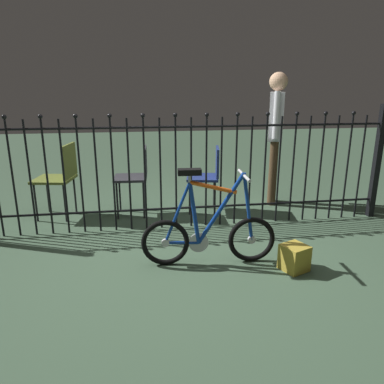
{
  "coord_description": "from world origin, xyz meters",
  "views": [
    {
      "loc": [
        -0.43,
        -3.19,
        1.55
      ],
      "look_at": [
        0.09,
        0.21,
        0.55
      ],
      "focal_mm": 34.14,
      "sensor_mm": 36.0,
      "label": 1
    }
  ],
  "objects_px": {
    "bicycle": "(209,233)",
    "chair_charcoal": "(137,173)",
    "chair_navy": "(209,173)",
    "display_crate": "(294,258)",
    "person_visitor": "(276,127)",
    "chair_olive": "(60,173)"
  },
  "relations": [
    {
      "from": "chair_navy",
      "to": "display_crate",
      "type": "relative_size",
      "value": 3.6
    },
    {
      "from": "chair_olive",
      "to": "display_crate",
      "type": "height_order",
      "value": "chair_olive"
    },
    {
      "from": "bicycle",
      "to": "display_crate",
      "type": "bearing_deg",
      "value": -18.43
    },
    {
      "from": "bicycle",
      "to": "chair_navy",
      "type": "height_order",
      "value": "bicycle"
    },
    {
      "from": "chair_charcoal",
      "to": "display_crate",
      "type": "distance_m",
      "value": 2.18
    },
    {
      "from": "chair_olive",
      "to": "chair_navy",
      "type": "bearing_deg",
      "value": -1.53
    },
    {
      "from": "chair_navy",
      "to": "bicycle",
      "type": "bearing_deg",
      "value": -100.96
    },
    {
      "from": "chair_charcoal",
      "to": "chair_olive",
      "type": "xyz_separation_m",
      "value": [
        -0.9,
        0.05,
        0.02
      ]
    },
    {
      "from": "bicycle",
      "to": "display_crate",
      "type": "height_order",
      "value": "bicycle"
    },
    {
      "from": "person_visitor",
      "to": "display_crate",
      "type": "distance_m",
      "value": 2.15
    },
    {
      "from": "person_visitor",
      "to": "display_crate",
      "type": "xyz_separation_m",
      "value": [
        -0.49,
        -1.87,
        -0.93
      ]
    },
    {
      "from": "person_visitor",
      "to": "display_crate",
      "type": "relative_size",
      "value": 7.55
    },
    {
      "from": "person_visitor",
      "to": "chair_navy",
      "type": "bearing_deg",
      "value": -167.76
    },
    {
      "from": "bicycle",
      "to": "chair_charcoal",
      "type": "xyz_separation_m",
      "value": [
        -0.62,
        1.43,
        0.23
      ]
    },
    {
      "from": "display_crate",
      "to": "chair_charcoal",
      "type": "bearing_deg",
      "value": 128.59
    },
    {
      "from": "person_visitor",
      "to": "display_crate",
      "type": "height_order",
      "value": "person_visitor"
    },
    {
      "from": "chair_olive",
      "to": "chair_charcoal",
      "type": "bearing_deg",
      "value": -3.13
    },
    {
      "from": "bicycle",
      "to": "chair_charcoal",
      "type": "bearing_deg",
      "value": 113.36
    },
    {
      "from": "bicycle",
      "to": "chair_charcoal",
      "type": "distance_m",
      "value": 1.58
    },
    {
      "from": "bicycle",
      "to": "chair_olive",
      "type": "height_order",
      "value": "chair_olive"
    },
    {
      "from": "bicycle",
      "to": "display_crate",
      "type": "relative_size",
      "value": 5.29
    },
    {
      "from": "chair_charcoal",
      "to": "bicycle",
      "type": "bearing_deg",
      "value": -66.64
    }
  ]
}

